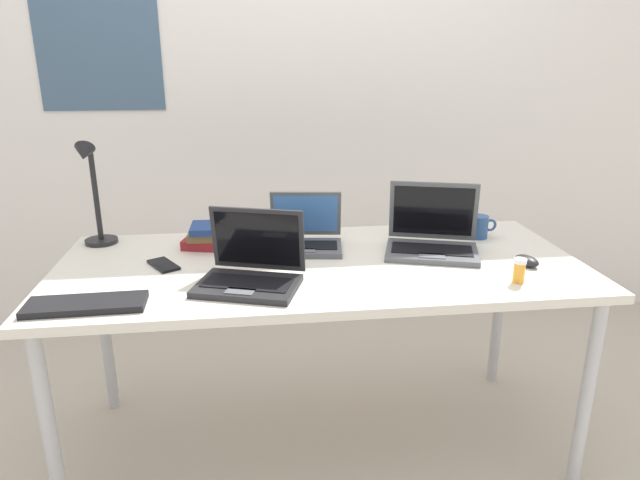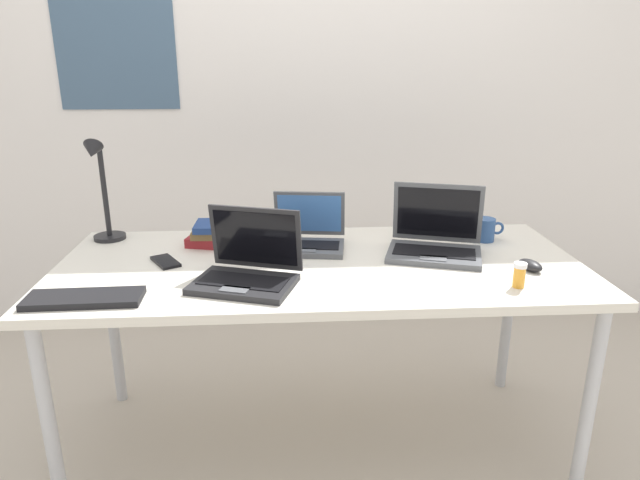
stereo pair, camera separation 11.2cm
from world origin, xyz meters
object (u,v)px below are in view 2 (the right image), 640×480
(external_keyboard, at_px, (84,298))
(computer_mouse, at_px, (530,265))
(laptop_back_left, at_px, (308,237))
(desk_lamp, at_px, (101,191))
(cell_phone, at_px, (165,262))
(laptop_by_keyboard, at_px, (435,241))
(book_stack, at_px, (218,234))
(coffee_mug, at_px, (485,230))
(pill_bottle, at_px, (519,275))
(laptop_near_lamp, at_px, (247,269))

(external_keyboard, bearing_deg, computer_mouse, 5.33)
(laptop_back_left, xyz_separation_m, computer_mouse, (0.73, -0.28, -0.02))
(desk_lamp, bearing_deg, cell_phone, -43.19)
(laptop_back_left, height_order, cell_phone, laptop_back_left)
(laptop_by_keyboard, height_order, book_stack, laptop_by_keyboard)
(computer_mouse, xyz_separation_m, cell_phone, (-1.23, 0.15, -0.01))
(laptop_by_keyboard, distance_m, coffee_mug, 0.27)
(laptop_by_keyboard, height_order, pill_bottle, laptop_by_keyboard)
(external_keyboard, relative_size, coffee_mug, 2.92)
(coffee_mug, bearing_deg, laptop_by_keyboard, -149.31)
(laptop_back_left, bearing_deg, desk_lamp, 171.29)
(laptop_back_left, distance_m, pill_bottle, 0.76)
(desk_lamp, height_order, book_stack, desk_lamp)
(desk_lamp, distance_m, book_stack, 0.46)
(pill_bottle, relative_size, book_stack, 0.35)
(pill_bottle, distance_m, coffee_mug, 0.46)
(laptop_near_lamp, xyz_separation_m, external_keyboard, (-0.47, -0.11, -0.04))
(external_keyboard, height_order, coffee_mug, coffee_mug)
(laptop_back_left, xyz_separation_m, external_keyboard, (-0.67, -0.44, -0.03))
(laptop_near_lamp, distance_m, book_stack, 0.41)
(desk_lamp, xyz_separation_m, pill_bottle, (1.40, -0.54, -0.16))
(desk_lamp, height_order, laptop_back_left, desk_lamp)
(computer_mouse, height_order, cell_phone, computer_mouse)
(computer_mouse, relative_size, cell_phone, 0.71)
(book_stack, bearing_deg, desk_lamp, 171.45)
(laptop_back_left, bearing_deg, external_keyboard, -146.44)
(laptop_back_left, relative_size, laptop_near_lamp, 0.81)
(computer_mouse, bearing_deg, pill_bottle, -142.24)
(laptop_by_keyboard, height_order, computer_mouse, laptop_by_keyboard)
(book_stack, bearing_deg, computer_mouse, -17.35)
(coffee_mug, bearing_deg, desk_lamp, 176.87)
(desk_lamp, distance_m, laptop_near_lamp, 0.74)
(laptop_back_left, height_order, external_keyboard, laptop_back_left)
(external_keyboard, relative_size, computer_mouse, 3.44)
(laptop_by_keyboard, xyz_separation_m, computer_mouse, (0.28, -0.18, -0.03))
(external_keyboard, xyz_separation_m, computer_mouse, (1.40, 0.16, 0.01))
(laptop_near_lamp, xyz_separation_m, laptop_by_keyboard, (0.66, 0.23, 0.00))
(book_stack, xyz_separation_m, coffee_mug, (1.02, -0.01, 0.00))
(cell_phone, height_order, pill_bottle, pill_bottle)
(laptop_back_left, height_order, computer_mouse, laptop_back_left)
(computer_mouse, height_order, pill_bottle, pill_bottle)
(book_stack, relative_size, coffee_mug, 2.01)
(cell_phone, bearing_deg, coffee_mug, -22.53)
(laptop_by_keyboard, distance_m, pill_bottle, 0.37)
(desk_lamp, relative_size, cell_phone, 2.94)
(cell_phone, distance_m, book_stack, 0.25)
(desk_lamp, bearing_deg, pill_bottle, -21.02)
(laptop_back_left, distance_m, cell_phone, 0.52)
(book_stack, bearing_deg, laptop_near_lamp, -70.99)
(laptop_near_lamp, relative_size, external_keyboard, 1.10)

